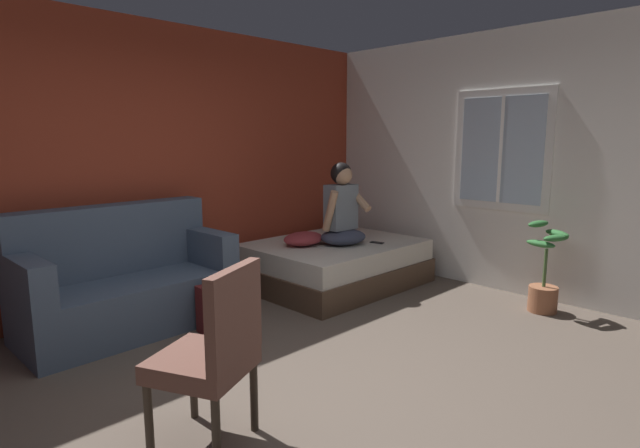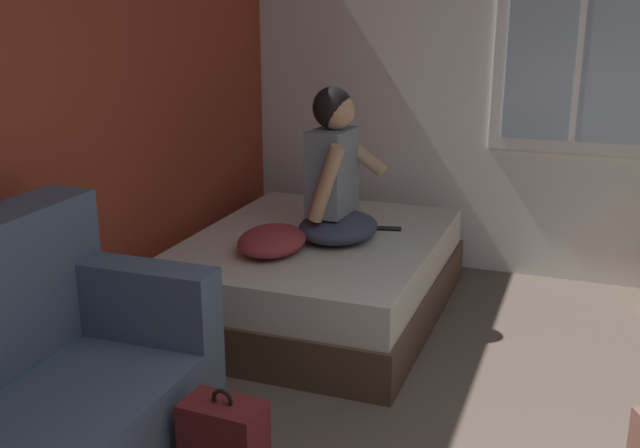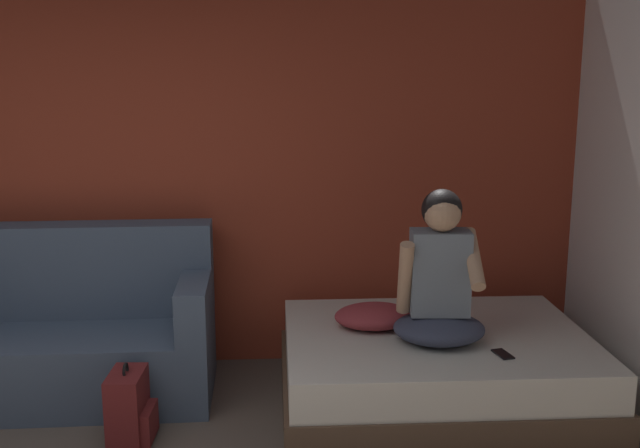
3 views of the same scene
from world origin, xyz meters
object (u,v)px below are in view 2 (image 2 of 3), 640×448
person_seated (336,180)px  cell_phone (389,229)px  bed (317,276)px  throw_pillow (272,240)px

person_seated → cell_phone: person_seated is taller
bed → cell_phone: (0.29, -0.36, 0.25)m
cell_phone → bed: bearing=-63.9°
person_seated → throw_pillow: 0.51m
bed → throw_pillow: size_ratio=3.79×
throw_pillow → person_seated: bearing=-36.4°
throw_pillow → cell_phone: throw_pillow is taller
bed → cell_phone: bearing=-51.5°
person_seated → throw_pillow: person_seated is taller
cell_phone → person_seated: bearing=-50.2°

